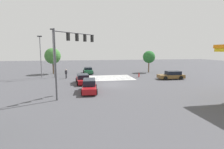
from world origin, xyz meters
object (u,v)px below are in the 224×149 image
object	(u,v)px
car_2	(89,86)
tree_corner_a	(149,57)
tree_corner_c	(53,56)
car_1	(83,79)
car_3	(88,71)
car_0	(172,75)
street_light_pole_a	(40,53)
traffic_signal_mast	(71,47)
fire_hydrant	(139,75)
street_light_pole_b	(53,49)
pedestrian	(66,73)

from	to	relation	value
car_2	tree_corner_a	bearing A→B (deg)	142.45
car_2	tree_corner_c	distance (m)	20.05
tree_corner_a	tree_corner_c	bearing A→B (deg)	-3.80
car_1	car_3	xyz separation A→B (m)	(-1.33, -11.83, -0.03)
car_0	street_light_pole_a	size ratio (longest dim) A/B	0.60
tree_corner_a	tree_corner_c	xyz separation A→B (m)	(21.86, -1.45, 0.32)
traffic_signal_mast	fire_hydrant	world-z (taller)	traffic_signal_mast
car_0	street_light_pole_b	bearing A→B (deg)	-13.31
pedestrian	tree_corner_c	distance (m)	8.41
car_3	car_1	bearing A→B (deg)	-7.54
street_light_pole_a	tree_corner_c	world-z (taller)	street_light_pole_a
street_light_pole_a	street_light_pole_b	bearing A→B (deg)	167.50
car_3	street_light_pole_b	distance (m)	9.48
street_light_pole_b	fire_hydrant	bearing A→B (deg)	171.59
tree_corner_c	fire_hydrant	size ratio (longest dim) A/B	6.62
traffic_signal_mast	pedestrian	distance (m)	13.96
fire_hydrant	car_0	bearing A→B (deg)	147.04
street_light_pole_a	tree_corner_a	xyz separation A→B (m)	(-23.29, -3.70, -1.12)
car_0	car_2	bearing A→B (deg)	26.76
street_light_pole_a	fire_hydrant	bearing A→B (deg)	171.05
car_3	street_light_pole_a	world-z (taller)	street_light_pole_a
pedestrian	car_3	bearing A→B (deg)	100.47
traffic_signal_mast	street_light_pole_a	distance (m)	16.38
car_1	car_3	bearing A→B (deg)	169.01
pedestrian	street_light_pole_a	world-z (taller)	street_light_pole_a
traffic_signal_mast	pedestrian	world-z (taller)	traffic_signal_mast
pedestrian	fire_hydrant	xyz separation A→B (m)	(-13.88, 0.95, -0.52)
tree_corner_c	fire_hydrant	xyz separation A→B (m)	(-17.18, 8.08, -3.51)
street_light_pole_b	car_0	bearing A→B (deg)	165.04
car_1	tree_corner_a	size ratio (longest dim) A/B	0.96
car_0	tree_corner_c	world-z (taller)	tree_corner_c
car_3	tree_corner_a	size ratio (longest dim) A/B	0.96
car_0	car_1	size ratio (longest dim) A/B	0.97
car_3	street_light_pole_b	world-z (taller)	street_light_pole_b
traffic_signal_mast	tree_corner_a	world-z (taller)	traffic_signal_mast
pedestrian	tree_corner_a	distance (m)	19.60
car_1	street_light_pole_a	world-z (taller)	street_light_pole_a
street_light_pole_b	car_1	bearing A→B (deg)	127.13
car_1	car_3	distance (m)	11.90
tree_corner_a	tree_corner_c	world-z (taller)	tree_corner_c
tree_corner_c	car_1	bearing A→B (deg)	116.42
tree_corner_c	tree_corner_a	bearing A→B (deg)	176.20
traffic_signal_mast	tree_corner_c	world-z (taller)	traffic_signal_mast
car_1	tree_corner_a	xyz separation A→B (m)	(-15.56, -11.24, 2.93)
tree_corner_a	street_light_pole_a	bearing A→B (deg)	9.02
car_0	tree_corner_a	size ratio (longest dim) A/B	0.94
car_0	pedestrian	size ratio (longest dim) A/B	2.79
street_light_pole_a	street_light_pole_b	xyz separation A→B (m)	(-2.43, 0.54, 0.67)
tree_corner_a	tree_corner_c	distance (m)	21.91
tree_corner_c	traffic_signal_mast	bearing A→B (deg)	103.82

